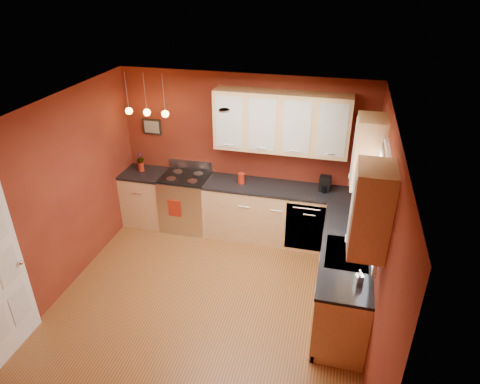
% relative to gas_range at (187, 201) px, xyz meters
% --- Properties ---
extents(floor, '(4.20, 4.20, 0.00)m').
position_rel_gas_range_xyz_m(floor, '(0.92, -1.80, -0.48)').
color(floor, '#9C5C2D').
rests_on(floor, ground).
extents(ceiling, '(4.00, 4.20, 0.02)m').
position_rel_gas_range_xyz_m(ceiling, '(0.92, -1.80, 2.12)').
color(ceiling, white).
rests_on(ceiling, wall_back).
extents(wall_back, '(4.00, 0.02, 2.60)m').
position_rel_gas_range_xyz_m(wall_back, '(0.92, 0.30, 0.82)').
color(wall_back, maroon).
rests_on(wall_back, floor).
extents(wall_front, '(4.00, 0.02, 2.60)m').
position_rel_gas_range_xyz_m(wall_front, '(0.92, -3.90, 0.82)').
color(wall_front, maroon).
rests_on(wall_front, floor).
extents(wall_left, '(0.02, 4.20, 2.60)m').
position_rel_gas_range_xyz_m(wall_left, '(-1.08, -1.80, 0.82)').
color(wall_left, maroon).
rests_on(wall_left, floor).
extents(wall_right, '(0.02, 4.20, 2.60)m').
position_rel_gas_range_xyz_m(wall_right, '(2.92, -1.80, 0.82)').
color(wall_right, maroon).
rests_on(wall_right, floor).
extents(base_cabinets_back_left, '(0.70, 0.60, 0.90)m').
position_rel_gas_range_xyz_m(base_cabinets_back_left, '(-0.73, -0.00, -0.03)').
color(base_cabinets_back_left, '#E9B17D').
rests_on(base_cabinets_back_left, floor).
extents(base_cabinets_back_right, '(2.54, 0.60, 0.90)m').
position_rel_gas_range_xyz_m(base_cabinets_back_right, '(1.65, -0.00, -0.03)').
color(base_cabinets_back_right, '#E9B17D').
rests_on(base_cabinets_back_right, floor).
extents(base_cabinets_right, '(0.60, 2.10, 0.90)m').
position_rel_gas_range_xyz_m(base_cabinets_right, '(2.62, -1.35, -0.03)').
color(base_cabinets_right, '#E9B17D').
rests_on(base_cabinets_right, floor).
extents(counter_back_left, '(0.70, 0.62, 0.04)m').
position_rel_gas_range_xyz_m(counter_back_left, '(-0.73, -0.00, 0.44)').
color(counter_back_left, black).
rests_on(counter_back_left, base_cabinets_back_left).
extents(counter_back_right, '(2.54, 0.62, 0.04)m').
position_rel_gas_range_xyz_m(counter_back_right, '(1.65, -0.00, 0.44)').
color(counter_back_right, black).
rests_on(counter_back_right, base_cabinets_back_right).
extents(counter_right, '(0.62, 2.10, 0.04)m').
position_rel_gas_range_xyz_m(counter_right, '(2.62, -1.35, 0.44)').
color(counter_right, black).
rests_on(counter_right, base_cabinets_right).
extents(gas_range, '(0.76, 0.64, 1.11)m').
position_rel_gas_range_xyz_m(gas_range, '(0.00, 0.00, 0.00)').
color(gas_range, silver).
rests_on(gas_range, floor).
extents(dishwasher_front, '(0.60, 0.02, 0.80)m').
position_rel_gas_range_xyz_m(dishwasher_front, '(2.02, -0.29, -0.03)').
color(dishwasher_front, silver).
rests_on(dishwasher_front, base_cabinets_back_right).
extents(sink, '(0.50, 0.70, 0.33)m').
position_rel_gas_range_xyz_m(sink, '(2.62, -1.50, 0.43)').
color(sink, gray).
rests_on(sink, counter_right).
extents(window, '(0.06, 1.02, 1.22)m').
position_rel_gas_range_xyz_m(window, '(2.89, -1.50, 1.21)').
color(window, white).
rests_on(window, wall_right).
extents(upper_cabinets_back, '(2.00, 0.35, 0.90)m').
position_rel_gas_range_xyz_m(upper_cabinets_back, '(1.52, 0.12, 1.47)').
color(upper_cabinets_back, '#E9B17D').
rests_on(upper_cabinets_back, wall_back).
extents(upper_cabinets_right, '(0.35, 1.95, 0.90)m').
position_rel_gas_range_xyz_m(upper_cabinets_right, '(2.75, -1.48, 1.47)').
color(upper_cabinets_right, '#E9B17D').
rests_on(upper_cabinets_right, wall_right).
extents(wall_picture, '(0.32, 0.03, 0.26)m').
position_rel_gas_range_xyz_m(wall_picture, '(-0.63, 0.28, 1.17)').
color(wall_picture, black).
rests_on(wall_picture, wall_back).
extents(pendant_lights, '(0.71, 0.11, 0.66)m').
position_rel_gas_range_xyz_m(pendant_lights, '(-0.53, -0.05, 1.53)').
color(pendant_lights, gray).
rests_on(pendant_lights, ceiling).
extents(red_canister, '(0.11, 0.11, 0.17)m').
position_rel_gas_range_xyz_m(red_canister, '(0.95, -0.00, 0.55)').
color(red_canister, '#9B2210').
rests_on(red_canister, counter_back_right).
extents(red_vase, '(0.09, 0.09, 0.15)m').
position_rel_gas_range_xyz_m(red_vase, '(-0.79, 0.05, 0.53)').
color(red_vase, '#9B2210').
rests_on(red_vase, counter_back_left).
extents(flowers, '(0.13, 0.13, 0.19)m').
position_rel_gas_range_xyz_m(flowers, '(-0.79, 0.05, 0.69)').
color(flowers, '#9B2210').
rests_on(flowers, red_vase).
extents(coffee_maker, '(0.18, 0.18, 0.24)m').
position_rel_gas_range_xyz_m(coffee_maker, '(2.24, 0.05, 0.57)').
color(coffee_maker, black).
rests_on(coffee_maker, counter_back_right).
extents(soap_pump, '(0.11, 0.11, 0.18)m').
position_rel_gas_range_xyz_m(soap_pump, '(2.75, -2.05, 0.55)').
color(soap_pump, white).
rests_on(soap_pump, counter_right).
extents(dish_towel, '(0.21, 0.01, 0.29)m').
position_rel_gas_range_xyz_m(dish_towel, '(-0.08, -0.33, 0.04)').
color(dish_towel, '#9B2210').
rests_on(dish_towel, gas_range).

